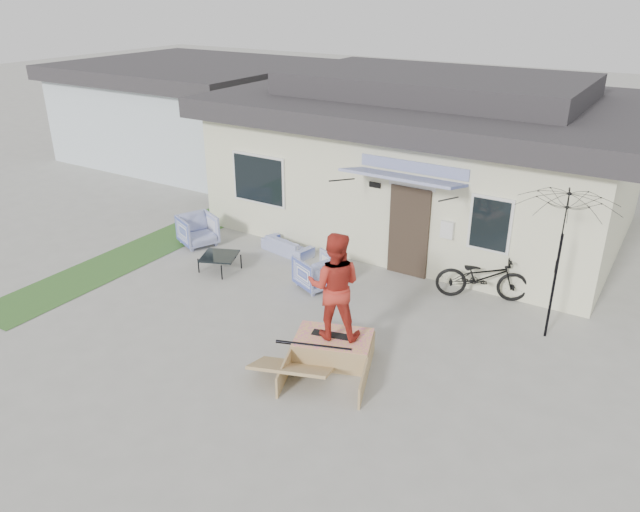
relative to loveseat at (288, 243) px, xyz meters
The scene contains 13 objects.
ground 4.50m from the loveseat, 63.19° to the right, with size 90.00×90.00×0.00m, color gray.
grass_strip 3.77m from the loveseat, 147.68° to the right, with size 1.40×8.00×0.01m, color #2E5925.
house 4.77m from the loveseat, 63.05° to the left, with size 10.80×8.49×4.10m.
neighbor_house 10.49m from the loveseat, 144.74° to the left, with size 8.60×7.60×3.50m.
loveseat is the anchor object (origin of this frame).
armchair_left 2.39m from the loveseat, 160.95° to the right, with size 0.85×0.80×0.88m, color #394AA8.
armchair_right 2.01m from the loveseat, 36.94° to the right, with size 0.80×0.75×0.82m, color #394AA8.
coffee_table 1.85m from the loveseat, 114.32° to the right, with size 0.78×0.78×0.39m, color black.
bicycle 4.88m from the loveseat, ahead, with size 0.67×1.93×1.23m, color black.
patio_umbrella 6.62m from the loveseat, ahead, with size 2.17×2.07×2.20m.
skate_ramp 4.83m from the loveseat, 45.60° to the right, with size 1.34×1.79×0.45m, color #A78656, non-canonical shape.
skateboard 4.79m from the loveseat, 45.37° to the right, with size 0.80×0.20×0.05m, color black.
skater 4.93m from the loveseat, 45.37° to the right, with size 0.95×0.73×1.94m, color #B82E22.
Camera 1 is at (6.03, -7.40, 6.15)m, focal length 34.21 mm.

